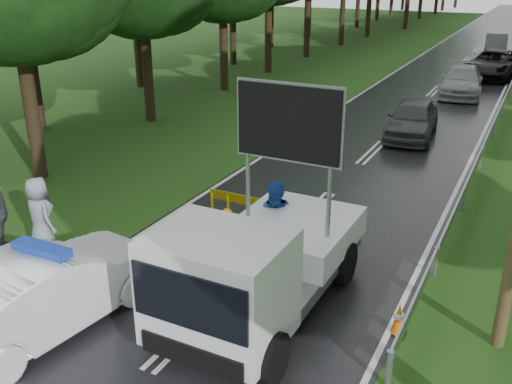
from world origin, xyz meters
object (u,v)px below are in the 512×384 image
Objects in this scene: work_truck at (255,265)px; queue_car_third at (494,64)px; police_sedan at (48,291)px; officer at (227,242)px; queue_car_first at (412,119)px; barrier at (253,207)px; queue_car_second at (461,81)px; queue_car_fourth at (496,44)px; civilian at (277,223)px.

work_truck is 0.93× the size of queue_car_third.
officer is at bearing -113.97° from police_sedan.
police_sedan reaches higher than queue_car_first.
barrier is 19.82m from queue_car_second.
officer is 0.27× the size of queue_car_third.
queue_car_first is (1.22, 12.65, -0.04)m from officer.
police_sedan is 1.13× the size of queue_car_first.
queue_car_fourth is at bearing 88.17° from barrier.
queue_car_fourth is (-0.88, 10.46, -0.08)m from queue_car_third.
work_truck is 2.18× the size of barrier.
work_truck is at bearing -86.80° from queue_car_third.
queue_car_first reaches higher than queue_car_fourth.
officer is at bearing -77.49° from barrier.
queue_car_third is at bearing -91.23° from police_sedan.
work_truck is at bearing -60.50° from barrier.
barrier is 2.04m from officer.
police_sedan reaches higher than barrier.
civilian is at bearing -39.80° from barrier.
work_truck is 22.94m from queue_car_second.
officer is 27.84m from queue_car_third.
work_truck is 2.77× the size of civilian.
barrier is 0.43× the size of queue_car_third.
queue_car_second is (2.15, 19.70, -0.05)m from barrier.
police_sedan is 1.12× the size of queue_car_fourth.
barrier is at bearing -98.87° from queue_car_fourth.
queue_car_second is at bearing -93.43° from queue_car_third.
work_truck reaches higher than queue_car_fourth.
police_sedan reaches higher than queue_car_second.
officer is at bearing -89.65° from queue_car_third.
police_sedan is 3.87m from work_truck.
police_sedan is at bearing -105.22° from barrier.
queue_car_first is at bearing -89.82° from queue_car_third.
civilian reaches higher than queue_car_fourth.
queue_car_fourth is at bearing 83.52° from queue_car_first.
barrier is at bearing -99.49° from police_sedan.
police_sedan is 3.79m from officer.
work_truck reaches higher than police_sedan.
work_truck reaches higher than barrier.
barrier is 0.50× the size of queue_car_second.
work_truck is 13.89m from queue_car_first.
officer is at bearing 137.63° from work_truck.
work_truck is at bearing 109.40° from officer.
barrier is 1.27× the size of civilian.
work_truck reaches higher than civilian.
police_sedan is 31.29m from queue_car_third.
police_sedan is 5.47m from barrier.
queue_car_third is (2.77, 27.70, 0.02)m from officer.
officer is 0.81× the size of civilian.
queue_car_fourth reaches higher than barrier.
barrier is (1.60, 5.23, -0.01)m from police_sedan.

